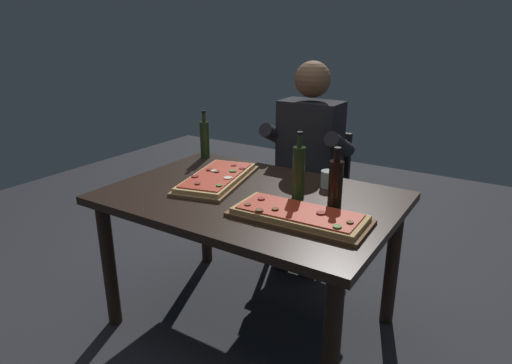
# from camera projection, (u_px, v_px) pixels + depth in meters

# --- Properties ---
(ground_plane) EXTENTS (6.40, 6.40, 0.00)m
(ground_plane) POSITION_uv_depth(u_px,v_px,m) (251.00, 321.00, 2.42)
(ground_plane) COLOR #2D2D33
(dining_table) EXTENTS (1.40, 0.96, 0.74)m
(dining_table) POSITION_uv_depth(u_px,v_px,m) (251.00, 212.00, 2.20)
(dining_table) COLOR black
(dining_table) RESTS_ON ground_plane
(pizza_rectangular_front) EXTENTS (0.61, 0.28, 0.05)m
(pizza_rectangular_front) POSITION_uv_depth(u_px,v_px,m) (299.00, 215.00, 1.88)
(pizza_rectangular_front) COLOR brown
(pizza_rectangular_front) RESTS_ON dining_table
(pizza_rectangular_left) EXTENTS (0.40, 0.62, 0.05)m
(pizza_rectangular_left) POSITION_uv_depth(u_px,v_px,m) (217.00, 178.00, 2.35)
(pizza_rectangular_left) COLOR olive
(pizza_rectangular_left) RESTS_ON dining_table
(wine_bottle_dark) EXTENTS (0.06, 0.06, 0.28)m
(wine_bottle_dark) POSITION_uv_depth(u_px,v_px,m) (336.00, 182.00, 1.99)
(wine_bottle_dark) COLOR black
(wine_bottle_dark) RESTS_ON dining_table
(oil_bottle_amber) EXTENTS (0.06, 0.06, 0.33)m
(oil_bottle_amber) POSITION_uv_depth(u_px,v_px,m) (299.00, 172.00, 2.08)
(oil_bottle_amber) COLOR #233819
(oil_bottle_amber) RESTS_ON dining_table
(vinegar_bottle_green) EXTENTS (0.06, 0.06, 0.30)m
(vinegar_bottle_green) POSITION_uv_depth(u_px,v_px,m) (205.00, 139.00, 2.75)
(vinegar_bottle_green) COLOR #233819
(vinegar_bottle_green) RESTS_ON dining_table
(tumbler_near_camera) EXTENTS (0.08, 0.08, 0.09)m
(tumbler_near_camera) POSITION_uv_depth(u_px,v_px,m) (328.00, 180.00, 2.26)
(tumbler_near_camera) COLOR silver
(tumbler_near_camera) RESTS_ON dining_table
(diner_chair) EXTENTS (0.44, 0.44, 0.87)m
(diner_chair) POSITION_uv_depth(u_px,v_px,m) (313.00, 190.00, 2.97)
(diner_chair) COLOR black
(diner_chair) RESTS_ON ground_plane
(seated_diner) EXTENTS (0.53, 0.41, 1.33)m
(seated_diner) POSITION_uv_depth(u_px,v_px,m) (306.00, 157.00, 2.79)
(seated_diner) COLOR #23232D
(seated_diner) RESTS_ON ground_plane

